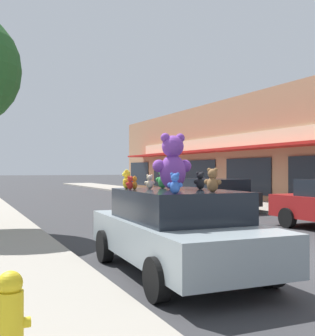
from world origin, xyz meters
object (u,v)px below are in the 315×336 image
(fire_hydrant, at_px, (10,318))
(teddy_bear_brown, at_px, (213,180))
(teddy_bear_red, at_px, (130,183))
(teddy_bear_yellow, at_px, (127,180))
(teddy_bear_orange, at_px, (134,183))
(teddy_bear_pink, at_px, (173,180))
(parked_car_far_right, at_px, (215,193))
(plush_art_car, at_px, (177,229))
(teddy_bear_green, at_px, (163,178))
(teddy_bear_blue, at_px, (175,184))
(teddy_bear_black, at_px, (200,181))
(teddy_bear_cream, at_px, (150,182))
(teddy_bear_giant, at_px, (173,162))

(fire_hydrant, bearing_deg, teddy_bear_brown, 29.83)
(teddy_bear_red, height_order, teddy_bear_yellow, teddy_bear_yellow)
(teddy_bear_orange, distance_m, fire_hydrant, 4.10)
(teddy_bear_pink, bearing_deg, parked_car_far_right, -62.02)
(plush_art_car, bearing_deg, teddy_bear_green, 86.86)
(teddy_bear_blue, bearing_deg, teddy_bear_pink, -82.44)
(plush_art_car, distance_m, teddy_bear_yellow, 1.30)
(teddy_bear_black, relative_size, teddy_bear_green, 0.81)
(teddy_bear_cream, height_order, teddy_bear_green, teddy_bear_green)
(teddy_bear_giant, relative_size, teddy_bear_blue, 3.21)
(teddy_bear_orange, relative_size, teddy_bear_brown, 0.63)
(teddy_bear_giant, relative_size, teddy_bear_yellow, 2.82)
(teddy_bear_blue, bearing_deg, teddy_bear_cream, -67.15)
(teddy_bear_giant, bearing_deg, teddy_bear_red, -17.35)
(teddy_bear_pink, xyz_separation_m, teddy_bear_green, (-0.33, -0.23, 0.04))
(teddy_bear_red, bearing_deg, teddy_bear_orange, 166.59)
(teddy_bear_brown, height_order, fire_hydrant, teddy_bear_brown)
(teddy_bear_orange, bearing_deg, teddy_bear_cream, 119.17)
(teddy_bear_brown, bearing_deg, parked_car_far_right, -76.61)
(teddy_bear_cream, xyz_separation_m, teddy_bear_yellow, (-0.37, 0.19, 0.04))
(plush_art_car, height_order, teddy_bear_red, teddy_bear_red)
(parked_car_far_right, bearing_deg, teddy_bear_cream, -128.80)
(teddy_bear_black, distance_m, teddy_bear_cream, 0.91)
(teddy_bear_giant, height_order, teddy_bear_cream, teddy_bear_giant)
(fire_hydrant, bearing_deg, teddy_bear_black, 38.01)
(parked_car_far_right, bearing_deg, plush_art_car, -125.89)
(teddy_bear_giant, xyz_separation_m, teddy_bear_black, (0.46, -0.17, -0.32))
(teddy_bear_giant, relative_size, teddy_bear_pink, 3.22)
(teddy_bear_red, height_order, teddy_bear_brown, teddy_bear_brown)
(fire_hydrant, bearing_deg, parked_car_far_right, 50.86)
(teddy_bear_black, distance_m, teddy_bear_yellow, 1.32)
(parked_car_far_right, bearing_deg, teddy_bear_green, -127.91)
(teddy_bear_brown, xyz_separation_m, teddy_bear_cream, (-0.43, 1.41, -0.05))
(plush_art_car, distance_m, teddy_bear_red, 1.15)
(teddy_bear_pink, bearing_deg, teddy_bear_yellow, 76.07)
(teddy_bear_red, relative_size, teddy_bear_blue, 0.76)
(teddy_bear_black, relative_size, teddy_bear_cream, 1.18)
(teddy_bear_brown, bearing_deg, teddy_bear_red, -12.97)
(fire_hydrant, bearing_deg, teddy_bear_green, 48.00)
(teddy_bear_brown, bearing_deg, teddy_bear_giant, -36.08)
(teddy_bear_giant, distance_m, teddy_bear_orange, 0.76)
(teddy_bear_green, bearing_deg, teddy_bear_pink, -100.75)
(plush_art_car, relative_size, fire_hydrant, 5.45)
(teddy_bear_orange, distance_m, teddy_bear_yellow, 0.23)
(teddy_bear_blue, height_order, teddy_bear_green, teddy_bear_green)
(teddy_bear_blue, bearing_deg, plush_art_car, -85.60)
(teddy_bear_blue, height_order, parked_car_far_right, teddy_bear_blue)
(teddy_bear_black, relative_size, teddy_bear_brown, 0.83)
(teddy_bear_pink, bearing_deg, teddy_bear_brown, 147.79)
(teddy_bear_red, distance_m, fire_hydrant, 4.04)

